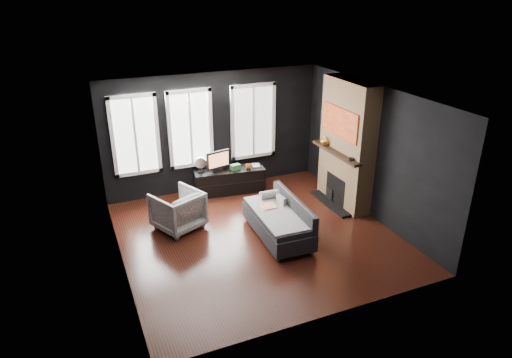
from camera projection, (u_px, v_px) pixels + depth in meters
name	position (u px, v px, depth m)	size (l,w,h in m)	color
floor	(257.00, 236.00, 8.75)	(5.00, 5.00, 0.00)	black
ceiling	(258.00, 97.00, 7.68)	(5.00, 5.00, 0.00)	white
wall_back	(214.00, 132.00, 10.32)	(5.00, 0.02, 2.70)	black
wall_left	(115.00, 194.00, 7.31)	(0.02, 5.00, 2.70)	black
wall_right	(372.00, 152.00, 9.11)	(0.02, 5.00, 2.70)	black
windows	(193.00, 89.00, 9.72)	(4.00, 0.16, 1.76)	white
fireplace	(347.00, 144.00, 9.55)	(0.70, 1.62, 2.70)	#93724C
sofa	(278.00, 219.00, 8.58)	(0.88, 1.76, 0.76)	black
stripe_pillow	(281.00, 203.00, 8.83)	(0.06, 0.27, 0.27)	gray
armchair	(178.00, 208.00, 8.87)	(0.83, 0.78, 0.85)	silver
media_console	(229.00, 181.00, 10.48)	(1.61, 0.50, 0.55)	black
monitor	(218.00, 160.00, 10.21)	(0.59, 0.13, 0.53)	black
desk_fan	(201.00, 164.00, 10.16)	(0.26, 0.26, 0.37)	gray
mug	(248.00, 166.00, 10.40)	(0.13, 0.10, 0.13)	orange
book	(252.00, 161.00, 10.52)	(0.18, 0.02, 0.24)	#BCAD93
storage_box	(235.00, 167.00, 10.36)	(0.21, 0.14, 0.12)	#337C3F
mantel_vase	(325.00, 140.00, 9.84)	(0.20, 0.21, 0.20)	gold
mantel_clock	(351.00, 159.00, 9.03)	(0.12, 0.12, 0.04)	black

